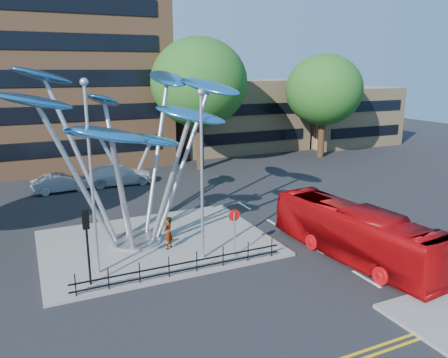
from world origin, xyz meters
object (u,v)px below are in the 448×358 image
red_bus (354,233)px  pedestrian (168,233)px  tree_right (199,83)px  traffic_light_island (87,231)px  tree_far (324,90)px  no_entry_sign_island (234,225)px  street_lamp_left (90,163)px  street_lamp_right (202,161)px  parked_car_mid (61,183)px  parked_car_right (118,175)px  leaf_sculpture (128,118)px

red_bus → pedestrian: (-8.14, 4.79, -0.34)m
red_bus → tree_right: bearing=82.8°
traffic_light_island → red_bus: traffic_light_island is taller
tree_far → traffic_light_island: bearing=-144.2°
no_entry_sign_island → pedestrian: no_entry_sign_island is taller
street_lamp_left → red_bus: street_lamp_left is taller
tree_far → no_entry_sign_island: 28.42m
street_lamp_left → pedestrian: 5.91m
street_lamp_right → red_bus: (6.94, -2.98, -3.73)m
no_entry_sign_island → parked_car_mid: size_ratio=0.57×
tree_far → parked_car_mid: (-26.72, -2.80, -6.40)m
street_lamp_left → parked_car_right: size_ratio=1.55×
no_entry_sign_island → parked_car_mid: 18.02m
street_lamp_right → pedestrian: 4.61m
traffic_light_island → no_entry_sign_island: size_ratio=1.40×
pedestrian → street_lamp_left: bearing=-23.8°
no_entry_sign_island → red_bus: red_bus is taller
street_lamp_right → parked_car_mid: (-5.22, 16.20, -4.39)m
street_lamp_left → parked_car_right: 17.26m
traffic_light_island → parked_car_right: traffic_light_island is taller
no_entry_sign_island → leaf_sculpture: bearing=134.3°
no_entry_sign_island → parked_car_mid: bearing=111.9°
red_bus → parked_car_right: bearing=105.6°
no_entry_sign_island → street_lamp_right: bearing=162.1°
street_lamp_right → parked_car_mid: 17.58m
tree_far → street_lamp_right: size_ratio=1.30×
street_lamp_right → traffic_light_island: size_ratio=2.42×
tree_right → leaf_sculpture: (-10.07, -15.32, -1.16)m
tree_far → tree_right: bearing=-180.0°
traffic_light_island → red_bus: 12.74m
street_lamp_left → street_lamp_right: (5.00, -0.50, -0.26)m
tree_far → street_lamp_left: size_ratio=1.23×
traffic_light_island → pedestrian: size_ratio=1.95×
street_lamp_left → street_lamp_right: bearing=-5.7°
no_entry_sign_island → parked_car_right: no_entry_sign_island is taller
parked_car_right → street_lamp_left: bearing=167.2°
leaf_sculpture → no_entry_sign_island: bearing=-45.7°
tree_right → traffic_light_island: tree_right is taller
parked_car_right → red_bus: bearing=-156.5°
parked_car_right → street_lamp_right: bearing=-175.4°
tree_far → no_entry_sign_island: size_ratio=4.41×
street_lamp_left → parked_car_right: (4.28, 16.10, -4.53)m
street_lamp_left → pedestrian: street_lamp_left is taller
pedestrian → tree_far: bearing=174.3°
leaf_sculpture → pedestrian: size_ratio=7.26×
parked_car_mid → parked_car_right: (4.50, 0.40, 0.11)m
street_lamp_left → traffic_light_island: bearing=-116.6°
red_bus → parked_car_mid: bearing=116.6°
pedestrian → parked_car_right: (0.48, 14.79, -0.20)m
no_entry_sign_island → red_bus: size_ratio=0.25×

